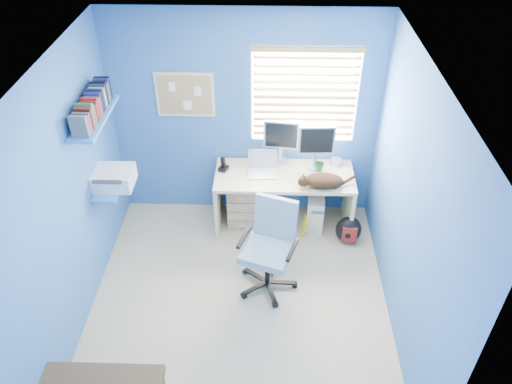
{
  "coord_description": "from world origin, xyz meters",
  "views": [
    {
      "loc": [
        0.26,
        -3.33,
        4.01
      ],
      "look_at": [
        0.15,
        0.65,
        0.95
      ],
      "focal_mm": 35.0,
      "sensor_mm": 36.0,
      "label": 1
    }
  ],
  "objects_px": {
    "cat": "(324,181)",
    "office_chair": "(269,257)",
    "desk": "(283,200)",
    "tower_pc": "(315,209)",
    "laptop": "(263,166)"
  },
  "relations": [
    {
      "from": "cat",
      "to": "office_chair",
      "type": "xyz_separation_m",
      "value": [
        -0.58,
        -0.73,
        -0.44
      ]
    },
    {
      "from": "desk",
      "to": "cat",
      "type": "height_order",
      "value": "cat"
    },
    {
      "from": "cat",
      "to": "desk",
      "type": "bearing_deg",
      "value": 144.96
    },
    {
      "from": "cat",
      "to": "tower_pc",
      "type": "bearing_deg",
      "value": 89.44
    },
    {
      "from": "cat",
      "to": "office_chair",
      "type": "height_order",
      "value": "office_chair"
    },
    {
      "from": "cat",
      "to": "tower_pc",
      "type": "distance_m",
      "value": 0.64
    },
    {
      "from": "desk",
      "to": "laptop",
      "type": "xyz_separation_m",
      "value": [
        -0.25,
        0.01,
        0.48
      ]
    },
    {
      "from": "laptop",
      "to": "office_chair",
      "type": "xyz_separation_m",
      "value": [
        0.09,
        -0.96,
        -0.48
      ]
    },
    {
      "from": "desk",
      "to": "laptop",
      "type": "height_order",
      "value": "laptop"
    },
    {
      "from": "office_chair",
      "to": "desk",
      "type": "bearing_deg",
      "value": 80.46
    },
    {
      "from": "cat",
      "to": "office_chair",
      "type": "bearing_deg",
      "value": -136.42
    },
    {
      "from": "desk",
      "to": "cat",
      "type": "xyz_separation_m",
      "value": [
        0.42,
        -0.21,
        0.45
      ]
    },
    {
      "from": "desk",
      "to": "laptop",
      "type": "bearing_deg",
      "value": 176.95
    },
    {
      "from": "laptop",
      "to": "cat",
      "type": "height_order",
      "value": "laptop"
    },
    {
      "from": "tower_pc",
      "to": "office_chair",
      "type": "height_order",
      "value": "office_chair"
    }
  ]
}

